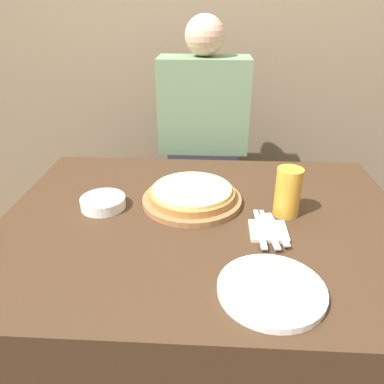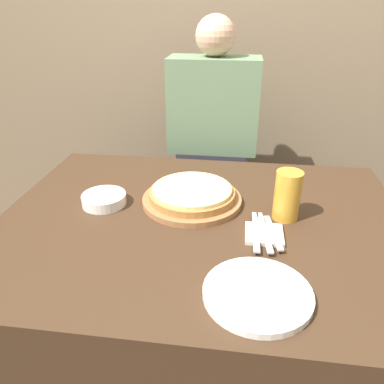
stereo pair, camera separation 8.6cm
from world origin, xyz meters
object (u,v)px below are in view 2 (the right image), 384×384
Objects in this scene: side_bowl at (104,199)px; dinner_plate at (257,294)px; spoon at (273,232)px; diner_person at (212,167)px; fork at (256,231)px; pizza_on_board at (192,196)px; beer_glass at (288,193)px; dinner_knife at (264,232)px.

dinner_plate is at bearing -37.15° from side_bowl.
side_bowl is at bearing 167.38° from spoon.
dinner_plate is at bearing -100.89° from spoon.
dinner_plate is at bearing -79.37° from diner_person.
diner_person is at bearing 104.09° from fork.
dinner_plate is (0.21, -0.43, -0.02)m from pizza_on_board.
side_bowl is at bearing 179.15° from beer_glass.
side_bowl is (-0.29, -0.05, -0.01)m from pizza_on_board.
beer_glass is 0.74× the size of dinner_knife.
fork is 1.00× the size of dinner_knife.
dinner_knife is (0.02, 0.26, 0.01)m from dinner_plate.
dinner_knife is 0.02m from spoon.
dinner_knife is at bearing 180.00° from spoon.
pizza_on_board is 0.32m from beer_glass.
pizza_on_board is at bearing 9.74° from side_bowl.
beer_glass is 0.12× the size of diner_person.
diner_person reaches higher than dinner_knife.
spoon is (0.05, 0.00, 0.00)m from fork.
spoon is at bearing -72.43° from diner_person.
pizza_on_board is 1.32× the size of dinner_plate.
pizza_on_board reaches higher than dinner_knife.
pizza_on_board is 0.61m from diner_person.
dinner_knife is at bearing 84.53° from dinner_plate.
beer_glass is (0.31, -0.06, 0.06)m from pizza_on_board.
fork is (-0.09, -0.12, -0.07)m from beer_glass.
dinner_knife is at bearing -13.19° from side_bowl.
dinner_knife is 1.18× the size of spoon.
diner_person is (0.31, 0.64, -0.14)m from side_bowl.
beer_glass is 0.87× the size of spoon.
diner_person is (0.02, 0.59, -0.15)m from pizza_on_board.
beer_glass is at bearing 69.31° from spoon.
side_bowl is at bearing 142.85° from dinner_plate.
fork and dinner_knife have the same top height.
fork is at bearing 180.00° from dinner_knife.
beer_glass is 0.14m from spoon.
side_bowl is 0.54m from dinner_knife.
spoon is at bearing -33.67° from pizza_on_board.
side_bowl is 0.82× the size of spoon.
side_bowl reaches higher than dinner_plate.
beer_glass is 0.16m from fork.
dinner_plate is 0.63m from side_bowl.
dinner_knife is 0.80m from diner_person.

